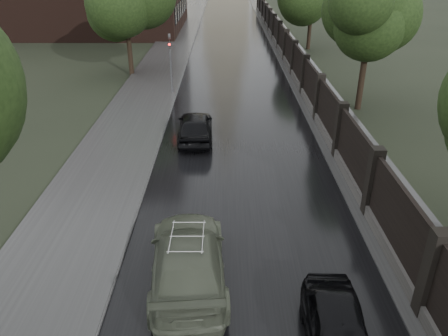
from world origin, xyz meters
TOP-DOWN VIEW (x-y plane):
  - fence_right at (4.60, 32.01)m, footprint 0.45×75.72m
  - tree_left_far at (-8.00, 30.00)m, footprint 4.25×4.25m
  - tree_right_b at (7.50, 22.00)m, footprint 4.08×4.08m
  - traffic_light at (-4.30, 24.99)m, footprint 0.16×0.32m
  - volga_sedan at (-1.80, 6.33)m, footprint 2.60×5.51m
  - hatchback_left at (-2.24, 17.10)m, footprint 1.90×4.40m
  - car_right_near at (1.98, 3.67)m, footprint 1.75×3.95m

SIDE VIEW (x-z plane):
  - car_right_near at x=1.98m, z-range 0.00..1.32m
  - hatchback_left at x=-2.24m, z-range 0.00..1.48m
  - volga_sedan at x=-1.80m, z-range 0.00..1.55m
  - fence_right at x=4.60m, z-range -0.34..2.36m
  - traffic_light at x=-4.30m, z-range 0.40..4.40m
  - tree_right_b at x=7.50m, z-range 1.44..8.46m
  - tree_left_far at x=-8.00m, z-range 1.55..8.94m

